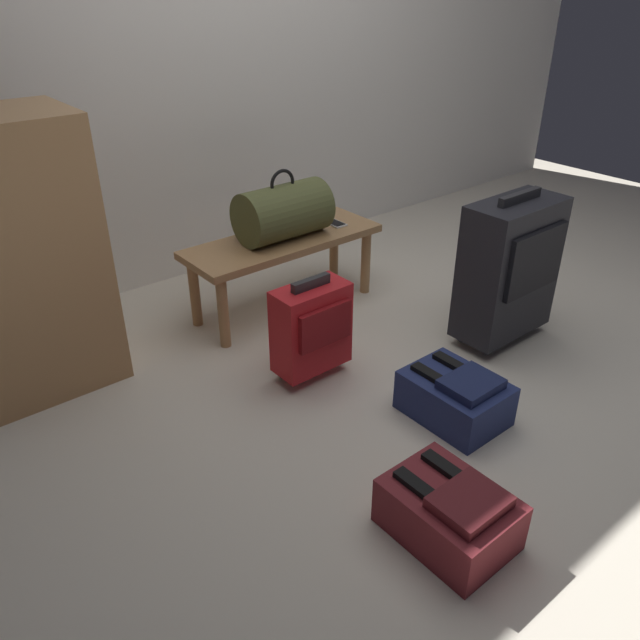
% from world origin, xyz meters
% --- Properties ---
extents(ground_plane, '(6.60, 6.60, 0.00)m').
position_xyz_m(ground_plane, '(0.00, 0.00, 0.00)').
color(ground_plane, beige).
extents(bench, '(1.00, 0.36, 0.38)m').
position_xyz_m(bench, '(-0.22, 0.86, 0.33)').
color(bench, '#A87A4C').
rests_on(bench, ground).
extents(duffel_bag_olive, '(0.44, 0.26, 0.34)m').
position_xyz_m(duffel_bag_olive, '(-0.21, 0.86, 0.52)').
color(duffel_bag_olive, '#51562D').
rests_on(duffel_bag_olive, bench).
extents(cell_phone, '(0.07, 0.14, 0.01)m').
position_xyz_m(cell_phone, '(0.10, 0.85, 0.39)').
color(cell_phone, silver).
rests_on(cell_phone, bench).
extents(suitcase_upright_charcoal, '(0.47, 0.26, 0.71)m').
position_xyz_m(suitcase_upright_charcoal, '(0.38, -0.03, 0.36)').
color(suitcase_upright_charcoal, black).
rests_on(suitcase_upright_charcoal, ground).
extents(suitcase_small_red, '(0.32, 0.19, 0.46)m').
position_xyz_m(suitcase_small_red, '(-0.50, 0.29, 0.24)').
color(suitcase_small_red, red).
rests_on(suitcase_small_red, ground).
extents(backpack_navy, '(0.28, 0.38, 0.21)m').
position_xyz_m(backpack_navy, '(-0.25, -0.29, 0.09)').
color(backpack_navy, navy).
rests_on(backpack_navy, ground).
extents(backpack_maroon, '(0.28, 0.38, 0.21)m').
position_xyz_m(backpack_maroon, '(-0.72, -0.66, 0.09)').
color(backpack_maroon, maroon).
rests_on(backpack_maroon, ground).
extents(side_cabinet, '(0.56, 0.44, 1.10)m').
position_xyz_m(side_cabinet, '(-1.38, 0.99, 0.55)').
color(side_cabinet, '#A87A4C').
rests_on(side_cabinet, ground).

